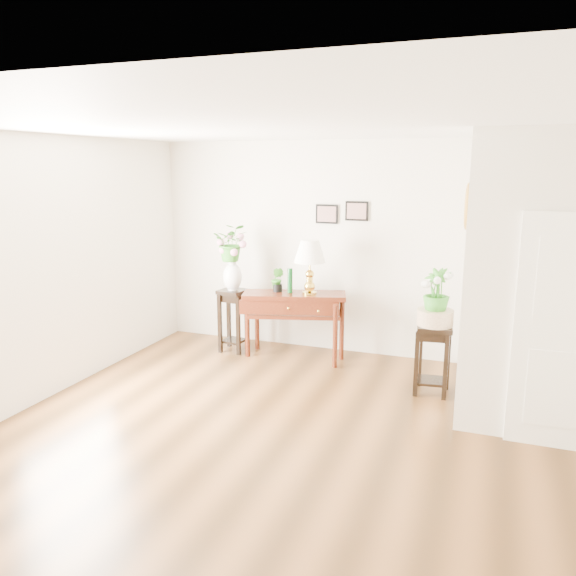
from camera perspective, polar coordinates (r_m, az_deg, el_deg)
The scene contains 20 objects.
floor at distance 5.24m, azimuth 1.97°, elevation -15.84°, with size 6.00×5.50×0.02m, color brown.
ceiling at distance 4.63m, azimuth 2.24°, elevation 16.39°, with size 6.00×5.50×0.02m, color white.
wall_back at distance 7.36m, azimuth 8.83°, elevation 3.81°, with size 6.00×0.02×2.80m, color silver.
wall_front at distance 2.43m, azimuth -19.39°, elevation -14.58°, with size 6.00×0.02×2.80m, color silver.
wall_left at distance 6.33m, azimuth -24.65°, elevation 1.45°, with size 0.02×5.50×2.80m, color silver.
partition at distance 6.29m, azimuth 26.02°, elevation 1.26°, with size 1.80×1.95×2.80m, color silver.
door at distance 5.40m, azimuth 26.63°, elevation -4.29°, with size 0.90×0.05×2.10m, color white.
art_print_left at distance 7.44m, azimuth 3.97°, elevation 7.51°, with size 0.30×0.02×0.25m, color black.
art_print_right at distance 7.34m, azimuth 7.00°, elevation 7.77°, with size 0.30×0.02×0.25m, color black.
wall_ornament at distance 6.31m, azimuth 17.90°, elevation 7.91°, with size 0.51×0.51×0.07m, color #A48427.
console_table at distance 7.30m, azimuth 0.64°, elevation -3.86°, with size 1.31×0.44×0.87m, color #391009.
table_lamp at distance 7.06m, azimuth 2.22°, elevation 2.13°, with size 0.40×0.40×0.70m, color gold.
green_vase at distance 7.18m, azimuth 0.20°, elevation 0.85°, with size 0.07×0.07×0.32m, color #093F15.
potted_plant at distance 7.24m, azimuth -1.08°, elevation 0.79°, with size 0.17×0.13×0.30m, color #2F8021.
plant_stand_a at distance 7.63m, azimuth -5.57°, elevation -3.30°, with size 0.33×0.33×0.85m, color black.
porcelain_vase at distance 7.48m, azimuth -5.68°, elevation 1.51°, with size 0.25×0.25×0.43m, color silver, non-canonical shape.
lily_arrangement at distance 7.41m, azimuth -5.75°, elevation 4.73°, with size 0.45×0.39×0.50m, color #2F8021.
plant_stand_b at distance 6.42m, azimuth 14.48°, elevation -7.01°, with size 0.37×0.37×0.78m, color black.
ceramic_bowl at distance 6.28m, azimuth 14.71°, elevation -2.96°, with size 0.39×0.39×0.17m, color #CFB486.
narcissus at distance 6.21m, azimuth 14.86°, elevation -0.37°, with size 0.28×0.28×0.50m, color #2F8021.
Camera 1 is at (1.44, -4.39, 2.47)m, focal length 35.00 mm.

